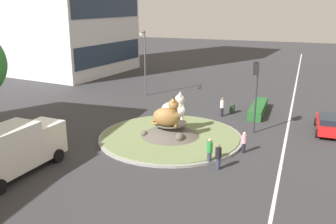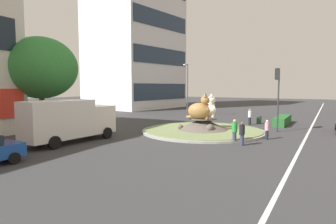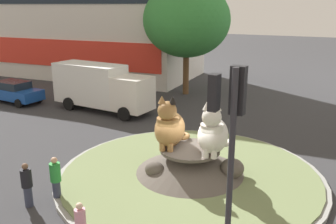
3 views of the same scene
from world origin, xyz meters
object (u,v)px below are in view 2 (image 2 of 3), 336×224
at_px(streetlight_arm, 187,86).
at_px(delivery_box_truck, 69,120).
at_px(broadleaf_tree_behind_island, 41,68).
at_px(pedestrian_white_shirt, 250,116).
at_px(office_tower, 135,25).
at_px(pedestrian_green_shirt, 235,131).
at_px(traffic_light_mast, 277,86).
at_px(litter_bin, 259,120).
at_px(cat_statue_tabby, 200,110).
at_px(pedestrian_black_shirt, 242,133).
at_px(cat_statue_white, 207,108).
at_px(pedestrian_pink_shirt, 267,129).

relative_size(streetlight_arm, delivery_box_truck, 0.97).
height_order(broadleaf_tree_behind_island, pedestrian_white_shirt, broadleaf_tree_behind_island).
bearing_deg(broadleaf_tree_behind_island, office_tower, 18.68).
height_order(streetlight_arm, pedestrian_green_shirt, streetlight_arm).
height_order(traffic_light_mast, streetlight_arm, streetlight_arm).
bearing_deg(pedestrian_white_shirt, litter_bin, 39.99).
distance_m(office_tower, broadleaf_tree_behind_island, 31.97).
bearing_deg(delivery_box_truck, litter_bin, -24.37).
bearing_deg(office_tower, cat_statue_tabby, -126.74).
bearing_deg(office_tower, pedestrian_black_shirt, -125.52).
bearing_deg(litter_bin, cat_statue_white, 156.87).
bearing_deg(cat_statue_tabby, litter_bin, 57.41).
distance_m(pedestrian_green_shirt, pedestrian_black_shirt, 1.00).
distance_m(cat_statue_white, traffic_light_mast, 6.74).
xyz_separation_m(streetlight_arm, pedestrian_black_shirt, (-16.31, -12.20, -3.33)).
xyz_separation_m(traffic_light_mast, delivery_box_truck, (-13.04, 12.66, -2.53)).
bearing_deg(pedestrian_pink_shirt, streetlight_arm, 44.97).
bearing_deg(traffic_light_mast, delivery_box_truck, 47.52).
relative_size(pedestrian_green_shirt, delivery_box_truck, 0.24).
distance_m(pedestrian_green_shirt, litter_bin, 12.22).
xyz_separation_m(cat_statue_tabby, cat_statue_white, (1.88, 0.12, -0.02)).
distance_m(traffic_light_mast, pedestrian_pink_shirt, 5.60).
bearing_deg(litter_bin, pedestrian_white_shirt, 153.42).
bearing_deg(cat_statue_tabby, broadleaf_tree_behind_island, -173.01).
bearing_deg(pedestrian_green_shirt, office_tower, 62.70).
bearing_deg(pedestrian_white_shirt, pedestrian_green_shirt, -105.42).
distance_m(office_tower, pedestrian_pink_shirt, 40.65).
distance_m(broadleaf_tree_behind_island, delivery_box_truck, 8.97).
xyz_separation_m(traffic_light_mast, broadleaf_tree_behind_island, (-9.85, 19.91, 1.70)).
xyz_separation_m(cat_statue_tabby, pedestrian_black_shirt, (-3.41, -4.70, -1.27)).
distance_m(pedestrian_pink_shirt, pedestrian_black_shirt, 3.51).
distance_m(streetlight_arm, litter_bin, 11.78).
relative_size(cat_statue_white, pedestrian_green_shirt, 1.33).
distance_m(cat_statue_tabby, pedestrian_pink_shirt, 5.94).
relative_size(broadleaf_tree_behind_island, pedestrian_white_shirt, 4.97).
bearing_deg(pedestrian_green_shirt, cat_statue_white, 57.14).
xyz_separation_m(traffic_light_mast, pedestrian_green_shirt, (-7.08, 1.83, -3.33)).
bearing_deg(streetlight_arm, pedestrian_white_shirt, 50.61).
height_order(cat_statue_white, traffic_light_mast, traffic_light_mast).
xyz_separation_m(pedestrian_green_shirt, delivery_box_truck, (-5.96, 10.83, 0.80)).
relative_size(pedestrian_green_shirt, pedestrian_black_shirt, 1.05).
xyz_separation_m(cat_statue_white, traffic_light_mast, (2.46, -5.90, 2.13)).
bearing_deg(litter_bin, pedestrian_green_shirt, -176.04).
height_order(cat_statue_white, pedestrian_green_shirt, cat_statue_white).
relative_size(pedestrian_pink_shirt, litter_bin, 1.73).
xyz_separation_m(delivery_box_truck, litter_bin, (18.14, -9.99, -1.28)).
distance_m(traffic_light_mast, broadleaf_tree_behind_island, 22.27).
bearing_deg(delivery_box_truck, traffic_light_mast, -39.69).
height_order(cat_statue_tabby, streetlight_arm, streetlight_arm).
bearing_deg(pedestrian_black_shirt, office_tower, -36.56).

